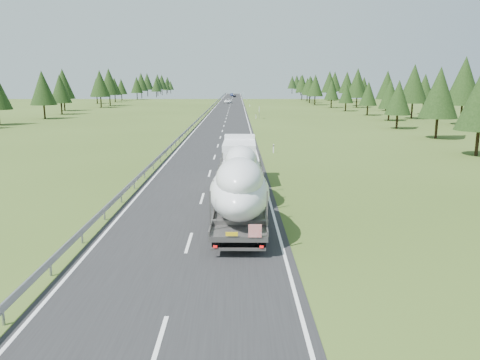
{
  "coord_description": "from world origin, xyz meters",
  "views": [
    {
      "loc": [
        2.42,
        -22.16,
        7.86
      ],
      "look_at": [
        2.59,
        5.77,
        1.99
      ],
      "focal_mm": 35.0,
      "sensor_mm": 36.0,
      "label": 1
    }
  ],
  "objects_px": {
    "distant_car_dark": "(235,96)",
    "distant_car_blue": "(232,95)",
    "boat_truck": "(240,175)",
    "distant_van": "(228,101)",
    "highway_sign": "(259,110)"
  },
  "relations": [
    {
      "from": "distant_car_dark",
      "to": "distant_car_blue",
      "type": "xyz_separation_m",
      "value": [
        -1.8,
        16.22,
        0.16
      ]
    },
    {
      "from": "distant_car_blue",
      "to": "distant_car_dark",
      "type": "bearing_deg",
      "value": -87.28
    },
    {
      "from": "distant_car_dark",
      "to": "distant_car_blue",
      "type": "height_order",
      "value": "distant_car_blue"
    },
    {
      "from": "highway_sign",
      "to": "distant_van",
      "type": "xyz_separation_m",
      "value": [
        -8.22,
        75.53,
        -1.03
      ]
    },
    {
      "from": "highway_sign",
      "to": "distant_car_dark",
      "type": "relative_size",
      "value": 0.7
    },
    {
      "from": "boat_truck",
      "to": "distant_van",
      "type": "relative_size",
      "value": 3.42
    },
    {
      "from": "boat_truck",
      "to": "distant_van",
      "type": "xyz_separation_m",
      "value": [
        -3.61,
        149.37,
        -1.45
      ]
    },
    {
      "from": "distant_car_blue",
      "to": "distant_van",
      "type": "bearing_deg",
      "value": -93.84
    },
    {
      "from": "distant_car_blue",
      "to": "highway_sign",
      "type": "bearing_deg",
      "value": -90.84
    },
    {
      "from": "highway_sign",
      "to": "boat_truck",
      "type": "height_order",
      "value": "boat_truck"
    },
    {
      "from": "distant_van",
      "to": "boat_truck",
      "type": "bearing_deg",
      "value": -85.19
    },
    {
      "from": "distant_van",
      "to": "distant_car_dark",
      "type": "height_order",
      "value": "distant_van"
    },
    {
      "from": "distant_car_dark",
      "to": "distant_car_blue",
      "type": "relative_size",
      "value": 0.77
    },
    {
      "from": "highway_sign",
      "to": "boat_truck",
      "type": "relative_size",
      "value": 0.13
    },
    {
      "from": "distant_van",
      "to": "distant_car_blue",
      "type": "height_order",
      "value": "distant_car_blue"
    }
  ]
}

